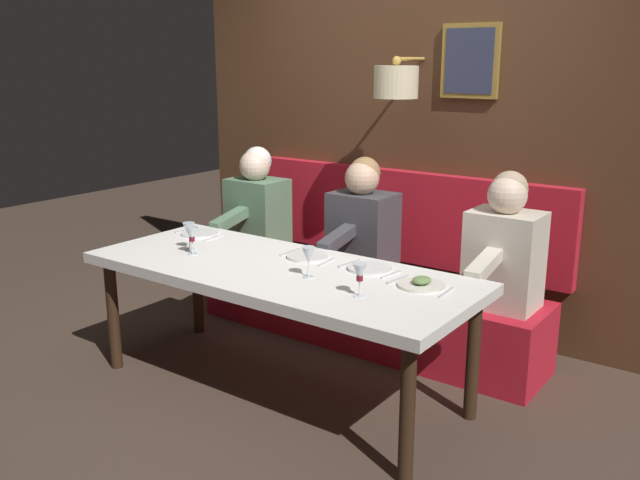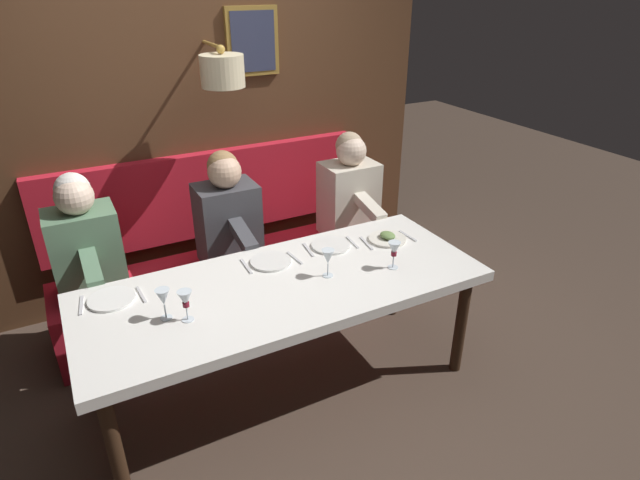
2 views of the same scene
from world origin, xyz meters
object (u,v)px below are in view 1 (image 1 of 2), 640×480
diner_near (362,223)px  wine_glass_3 (189,230)px  wine_glass_1 (192,235)px  diner_nearest (504,246)px  diner_middle (257,206)px  wine_glass_0 (360,273)px  wine_glass_2 (308,256)px  dining_table (278,279)px

diner_near → wine_glass_3: (-0.91, 0.63, 0.04)m
diner_near → wine_glass_1: diner_near is taller
diner_nearest → diner_middle: same height
wine_glass_0 → wine_glass_2: same height
diner_middle → wine_glass_0: bearing=-123.7°
diner_nearest → diner_middle: bearing=90.0°
diner_nearest → dining_table: bearing=133.2°
wine_glass_3 → wine_glass_1: bearing=-125.6°
diner_nearest → wine_glass_0: 1.07m
wine_glass_0 → wine_glass_1: bearing=87.8°
wine_glass_1 → diner_near: bearing=-29.1°
diner_middle → wine_glass_2: 1.49m
wine_glass_2 → wine_glass_3: size_ratio=1.00×
dining_table → wine_glass_3: 0.68m
dining_table → diner_nearest: size_ratio=2.81×
diner_middle → wine_glass_3: (-0.91, -0.27, 0.04)m
dining_table → diner_middle: 1.28m
diner_near → wine_glass_1: size_ratio=4.82×
dining_table → diner_nearest: diner_nearest is taller
diner_nearest → diner_near: bearing=90.0°
diner_nearest → wine_glass_2: bearing=143.3°
diner_nearest → wine_glass_0: size_ratio=4.82×
wine_glass_0 → wine_glass_1: size_ratio=1.00×
diner_nearest → wine_glass_1: size_ratio=4.82×
wine_glass_3 → diner_middle: bearing=16.2°
diner_nearest → wine_glass_1: diner_nearest is taller
wine_glass_0 → wine_glass_1: 1.18m
wine_glass_0 → wine_glass_2: (0.09, 0.38, 0.00)m
wine_glass_1 → wine_glass_2: size_ratio=1.00×
dining_table → diner_middle: diner_middle is taller
diner_nearest → wine_glass_2: 1.16m
diner_near → wine_glass_2: bearing=-164.3°
wine_glass_0 → wine_glass_3: bearing=85.0°
wine_glass_0 → wine_glass_1: (0.05, 1.18, 0.00)m
diner_middle → wine_glass_0: 1.85m
wine_glass_1 → wine_glass_3: same height
dining_table → wine_glass_0: size_ratio=13.53×
diner_middle → diner_nearest: bearing=-90.0°
dining_table → wine_glass_1: (-0.10, 0.56, 0.18)m
diner_near → wine_glass_2: size_ratio=4.82×
diner_nearest → wine_glass_1: (-0.98, 1.50, 0.04)m
diner_middle → wine_glass_0: (-1.03, -1.54, 0.04)m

